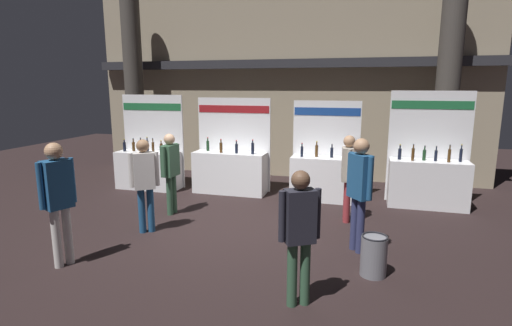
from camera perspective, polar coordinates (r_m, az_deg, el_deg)
ground_plane at (r=7.54m, az=-4.10°, el=-9.43°), size 24.00×24.00×0.00m
hall_colonnade at (r=11.44m, az=3.57°, el=12.43°), size 11.30×1.35×5.86m
exhibitor_booth_0 at (r=10.63m, az=-15.11°, el=-0.36°), size 1.70×0.66×2.40m
exhibitor_booth_1 at (r=9.87m, az=-3.69°, el=-0.79°), size 1.89×0.66×2.34m
exhibitor_booth_2 at (r=9.36m, az=9.71°, el=-1.63°), size 1.57×0.66×2.29m
exhibitor_booth_3 at (r=9.48m, az=23.45°, el=-2.04°), size 1.72×0.66×2.53m
trash_bin at (r=5.95m, az=16.56°, el=-12.63°), size 0.36×0.36×0.59m
visitor_0 at (r=8.30m, az=-12.20°, el=-0.52°), size 0.24×0.57×1.68m
visitor_1 at (r=7.87m, az=13.10°, el=-1.09°), size 0.28×0.52×1.71m
visitor_2 at (r=7.36m, az=-15.74°, el=-2.03°), size 0.45×0.41×1.71m
visitor_3 at (r=4.77m, az=6.29°, el=-9.23°), size 0.46×0.36×1.68m
visitor_4 at (r=6.45m, az=14.64°, el=-3.08°), size 0.40×0.46×1.84m
visitor_5 at (r=6.41m, az=-26.61°, el=-3.86°), size 0.37×0.50×1.85m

